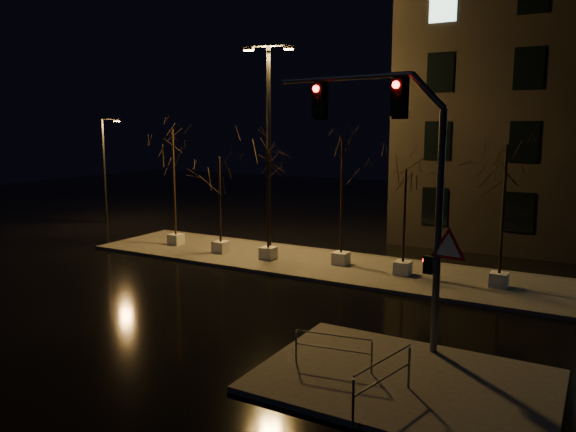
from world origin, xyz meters
The scene contains 14 objects.
ground centered at (0.00, 0.00, 0.00)m, with size 90.00×90.00×0.00m, color black.
median centered at (0.00, 6.00, 0.07)m, with size 22.00×5.00×0.15m, color #44413D.
sidewalk_corner centered at (7.50, -3.50, 0.07)m, with size 7.00×5.00×0.15m, color #44413D.
tree_0 centered at (-7.69, 5.77, 4.77)m, with size 1.80×1.80×6.09m.
tree_1 centered at (-4.58, 5.43, 3.74)m, with size 1.80×1.80×4.73m.
tree_2 centered at (-1.88, 5.44, 4.10)m, with size 1.80×1.80×5.21m.
tree_3 centered at (1.47, 6.14, 4.42)m, with size 1.80×1.80×5.63m.
tree_4 centered at (4.39, 5.84, 3.54)m, with size 1.80×1.80×4.46m.
tree_5 centered at (8.17, 5.89, 4.37)m, with size 1.80×1.80×5.56m.
traffic_signal_mast centered at (6.46, -1.32, 5.08)m, with size 6.08×1.09×7.51m.
streetlight_main centered at (-2.79, 7.05, 5.82)m, with size 2.43×0.91×9.82m.
streetlight_far centered at (-16.51, 9.38, 3.68)m, with size 1.27×0.61×6.69m.
guard_rail_a centered at (5.72, -3.79, 0.72)m, with size 2.02×0.34×0.88m.
guard_rail_b centered at (7.50, -5.04, 0.85)m, with size 0.54×2.23×1.08m.
Camera 1 is at (11.38, -16.10, 6.24)m, focal length 35.00 mm.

